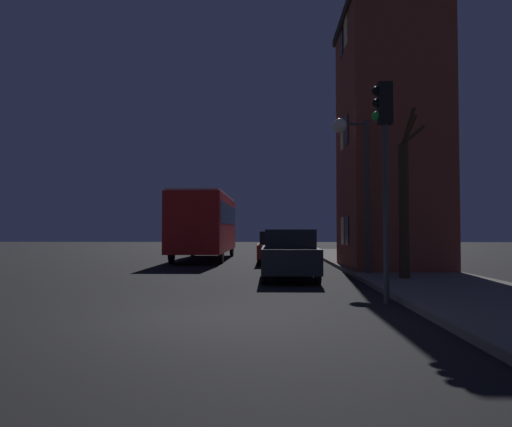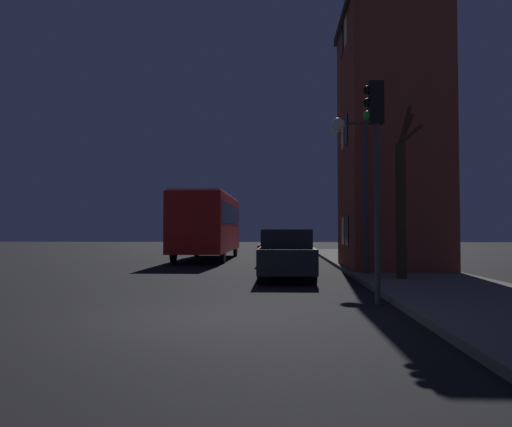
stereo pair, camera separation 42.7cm
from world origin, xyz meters
The scene contains 8 objects.
ground_plane centered at (0.00, 0.00, 0.00)m, with size 120.00×120.00×0.00m, color black.
brick_building centered at (5.84, 10.77, 5.15)m, with size 3.73×5.37×9.98m.
streetlamp centered at (3.93, 7.84, 3.97)m, with size 1.21×0.47×5.18m.
traffic_light centered at (3.58, 1.80, 3.37)m, with size 0.43×0.24×4.72m.
bare_tree centered at (5.14, 6.03, 2.41)m, with size 0.90×1.60×4.81m.
bus centered at (-2.33, 17.88, 2.06)m, with size 2.56×9.91×3.45m.
car_near_lane centered at (1.76, 6.98, 0.81)m, with size 1.72×4.23×1.58m.
car_mid_lane centered at (1.47, 14.43, 0.79)m, with size 1.77×4.31×1.52m.
Camera 1 is at (1.15, -8.84, 1.54)m, focal length 35.00 mm.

